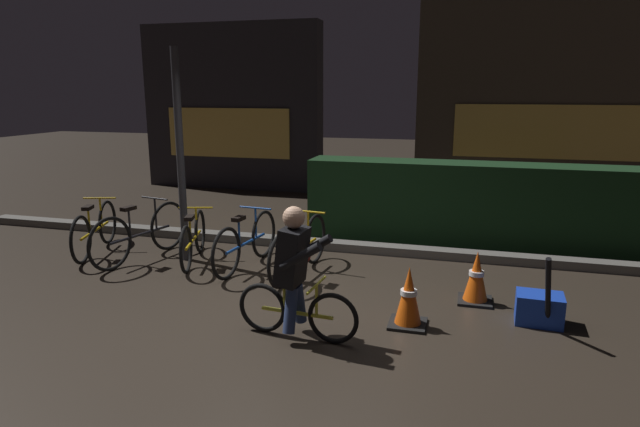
% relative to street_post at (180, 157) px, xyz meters
% --- Properties ---
extents(ground_plane, '(40.00, 40.00, 0.00)m').
position_rel_street_post_xyz_m(ground_plane, '(1.85, -1.20, -1.39)').
color(ground_plane, '#2D261E').
extents(sidewalk_curb, '(12.00, 0.24, 0.12)m').
position_rel_street_post_xyz_m(sidewalk_curb, '(1.85, 1.00, -1.33)').
color(sidewalk_curb, '#56544F').
rests_on(sidewalk_curb, ground).
extents(hedge_row, '(4.80, 0.70, 1.20)m').
position_rel_street_post_xyz_m(hedge_row, '(3.65, 1.90, -0.79)').
color(hedge_row, black).
rests_on(hedge_row, ground).
extents(storefront_left, '(4.18, 0.54, 3.69)m').
position_rel_street_post_xyz_m(storefront_left, '(-1.67, 5.30, 0.45)').
color(storefront_left, '#262328').
rests_on(storefront_left, ground).
extents(storefront_right, '(5.45, 0.54, 4.54)m').
position_rel_street_post_xyz_m(storefront_right, '(5.18, 6.00, 0.87)').
color(storefront_right, '#42382D').
rests_on(storefront_right, ground).
extents(street_post, '(0.10, 0.10, 2.78)m').
position_rel_street_post_xyz_m(street_post, '(0.00, 0.00, 0.00)').
color(street_post, '#2D2D33').
rests_on(street_post, ground).
extents(parked_bike_leftmost, '(0.56, 1.56, 0.75)m').
position_rel_street_post_xyz_m(parked_bike_leftmost, '(-1.37, -0.06, -1.05)').
color(parked_bike_leftmost, black).
rests_on(parked_bike_leftmost, ground).
extents(parked_bike_left_mid, '(0.49, 1.72, 0.80)m').
position_rel_street_post_xyz_m(parked_bike_left_mid, '(-0.57, -0.15, -1.02)').
color(parked_bike_left_mid, black).
rests_on(parked_bike_left_mid, ground).
extents(parked_bike_center_left, '(0.54, 1.46, 0.70)m').
position_rel_street_post_xyz_m(parked_bike_center_left, '(0.15, -0.05, -1.07)').
color(parked_bike_center_left, black).
rests_on(parked_bike_center_left, ground).
extents(parked_bike_center_right, '(0.46, 1.61, 0.75)m').
position_rel_street_post_xyz_m(parked_bike_center_right, '(0.93, -0.09, -1.05)').
color(parked_bike_center_right, black).
rests_on(parked_bike_center_right, ground).
extents(parked_bike_right_mid, '(0.46, 1.64, 0.76)m').
position_rel_street_post_xyz_m(parked_bike_right_mid, '(1.67, -0.17, -1.04)').
color(parked_bike_right_mid, black).
rests_on(parked_bike_right_mid, ground).
extents(traffic_cone_near, '(0.36, 0.36, 0.60)m').
position_rel_street_post_xyz_m(traffic_cone_near, '(3.14, -1.30, -1.10)').
color(traffic_cone_near, black).
rests_on(traffic_cone_near, ground).
extents(traffic_cone_far, '(0.36, 0.36, 0.57)m').
position_rel_street_post_xyz_m(traffic_cone_far, '(3.77, -0.51, -1.11)').
color(traffic_cone_far, black).
rests_on(traffic_cone_far, ground).
extents(blue_crate, '(0.45, 0.34, 0.30)m').
position_rel_street_post_xyz_m(blue_crate, '(4.37, -0.90, -1.24)').
color(blue_crate, '#193DB7').
rests_on(blue_crate, ground).
extents(cyclist, '(1.19, 0.55, 1.25)m').
position_rel_street_post_xyz_m(cyclist, '(2.15, -1.81, -0.76)').
color(cyclist, black).
rests_on(cyclist, ground).
extents(closed_umbrella, '(0.16, 0.38, 0.80)m').
position_rel_street_post_xyz_m(closed_umbrella, '(4.40, -1.15, -0.99)').
color(closed_umbrella, black).
rests_on(closed_umbrella, ground).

